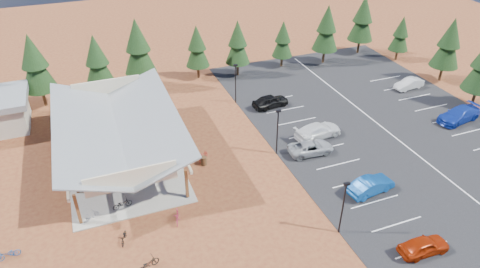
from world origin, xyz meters
TOP-DOWN VIEW (x-y plane):
  - ground at (0.00, 0.00)m, footprint 140.00×140.00m
  - asphalt_lot at (18.50, 3.00)m, footprint 27.00×44.00m
  - concrete_pad at (-10.00, 7.00)m, footprint 10.60×18.60m
  - bike_pavilion at (-10.00, 7.00)m, footprint 11.65×19.40m
  - lamp_post_0 at (5.00, -10.00)m, footprint 0.50×0.25m
  - lamp_post_1 at (5.00, 2.00)m, footprint 0.50×0.25m
  - lamp_post_2 at (5.00, 14.00)m, footprint 0.50×0.25m
  - trash_bin_0 at (-2.56, 2.84)m, footprint 0.60×0.60m
  - trash_bin_1 at (-3.10, 4.83)m, footprint 0.60×0.60m
  - pine_1 at (-17.34, 21.83)m, footprint 3.95×3.95m
  - pine_2 at (-10.38, 21.07)m, footprint 3.64×3.64m
  - pine_3 at (-5.12, 22.33)m, footprint 4.06×4.06m
  - pine_4 at (2.74, 22.80)m, footprint 3.23×3.23m
  - pine_5 at (8.18, 21.67)m, footprint 3.38×3.38m
  - pine_6 at (15.30, 22.14)m, footprint 2.95×2.95m
  - pine_7 at (21.80, 21.21)m, footprint 3.74×3.74m
  - pine_8 at (28.96, 22.68)m, footprint 3.86×3.86m
  - pine_12 at (33.70, 9.96)m, footprint 3.78×3.78m
  - pine_13 at (32.76, 18.14)m, footprint 2.89×2.89m
  - bike_0 at (-11.07, -0.80)m, footprint 1.76×0.86m
  - bike_1 at (-12.41, 6.32)m, footprint 1.69×0.80m
  - bike_2 at (-12.55, 9.80)m, footprint 1.79×0.84m
  - bike_3 at (-11.33, 14.80)m, footprint 1.63×0.85m
  - bike_4 at (-6.39, 2.09)m, footprint 1.65×0.85m
  - bike_5 at (-9.07, 4.79)m, footprint 1.86×0.59m
  - bike_6 at (-6.71, 10.57)m, footprint 2.02×1.14m
  - bike_7 at (-8.01, 14.07)m, footprint 1.83×0.56m
  - bike_8 at (-11.50, -4.71)m, footprint 1.03×1.74m
  - bike_9 at (-13.77, -1.33)m, footprint 1.58×1.24m
  - bike_10 at (-19.95, -3.34)m, footprint 1.80×0.88m
  - bike_11 at (-6.99, -4.06)m, footprint 1.00×1.92m
  - bike_12 at (-10.23, -8.15)m, footprint 1.99×1.32m
  - bike_14 at (-3.32, 5.96)m, footprint 1.33×1.95m
  - bike_15 at (-2.39, 3.59)m, footprint 1.52×1.40m
  - bike_16 at (-4.86, 3.94)m, footprint 1.55×0.61m
  - car_0 at (9.87, -14.17)m, footprint 4.12×1.80m
  - car_1 at (10.35, -6.69)m, footprint 4.81×2.24m
  - car_2 at (8.33, 0.76)m, footprint 4.92×2.55m
  - car_3 at (10.58, 3.22)m, footprint 5.74×2.98m
  - car_4 at (8.58, 11.34)m, footprint 4.76×2.38m
  - car_7 at (27.58, 0.39)m, footprint 5.93×3.16m
  - car_9 at (27.88, 9.35)m, footprint 4.29×1.87m

SIDE VIEW (x-z plane):
  - ground at x=0.00m, z-range 0.00..0.00m
  - asphalt_lot at x=18.50m, z-range 0.00..0.04m
  - concrete_pad at x=-10.00m, z-range 0.00..0.10m
  - bike_16 at x=-4.86m, z-range 0.00..0.80m
  - bike_8 at x=-11.50m, z-range 0.00..0.86m
  - trash_bin_0 at x=-2.56m, z-range 0.00..0.90m
  - trash_bin_1 at x=-3.10m, z-range 0.00..0.90m
  - bike_10 at x=-19.95m, z-range 0.00..0.91m
  - bike_9 at x=-13.77m, z-range 0.00..0.95m
  - bike_15 at x=-2.39m, z-range 0.00..0.97m
  - bike_14 at x=-3.32m, z-range 0.00..0.97m
  - bike_12 at x=-10.23m, z-range 0.00..0.99m
  - bike_4 at x=-6.39m, z-range 0.10..0.93m
  - bike_0 at x=-11.07m, z-range 0.10..0.99m
  - bike_2 at x=-12.55m, z-range 0.10..1.01m
  - bike_11 at x=-6.99m, z-range 0.00..1.11m
  - bike_3 at x=-11.33m, z-range 0.10..1.04m
  - bike_1 at x=-12.41m, z-range 0.10..1.08m
  - bike_6 at x=-6.71m, z-range 0.10..1.11m
  - bike_7 at x=-8.01m, z-range 0.10..1.19m
  - bike_5 at x=-9.07m, z-range 0.10..1.21m
  - car_2 at x=8.33m, z-range 0.04..1.37m
  - car_9 at x=27.88m, z-range 0.04..1.41m
  - car_0 at x=9.87m, z-range 0.04..1.42m
  - car_1 at x=10.35m, z-range 0.04..1.57m
  - car_4 at x=8.58m, z-range 0.04..1.60m
  - car_3 at x=10.58m, z-range 0.04..1.63m
  - car_7 at x=27.58m, z-range 0.04..1.68m
  - lamp_post_0 at x=5.00m, z-range 0.41..5.55m
  - lamp_post_1 at x=5.00m, z-range 0.41..5.55m
  - lamp_post_2 at x=5.00m, z-range 0.41..5.55m
  - bike_pavilion at x=-10.00m, z-range 1.34..6.31m
  - pine_13 at x=32.76m, z-range 0.74..7.47m
  - pine_6 at x=15.30m, z-range 0.75..7.62m
  - pine_4 at x=2.74m, z-range 0.83..8.34m
  - pine_5 at x=8.18m, z-range 0.87..8.75m
  - pine_2 at x=-10.38m, z-range 0.94..9.41m
  - pine_7 at x=21.80m, z-range 0.96..9.66m
  - pine_12 at x=33.70m, z-range 0.97..9.78m
  - pine_8 at x=28.96m, z-range 1.00..9.99m
  - pine_1 at x=-17.34m, z-range 1.02..10.22m
  - pine_3 at x=-5.12m, z-range 1.05..10.51m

